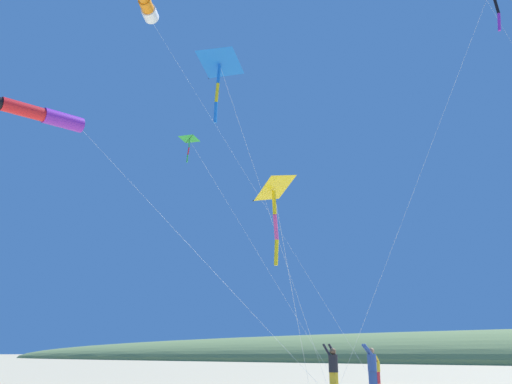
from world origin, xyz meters
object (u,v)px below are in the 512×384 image
at_px(kite_delta_yellow_midlevel, 190,141).
at_px(kite_windsock_white_trailing, 10,106).
at_px(person_child_grey_jacket, 377,368).
at_px(kite_delta_teal_far_right, 272,189).
at_px(kite_windsock_blue_topmost, 146,6).
at_px(kite_delta_long_streamer_right, 219,65).
at_px(person_child_green_jacket, 333,366).
at_px(person_adult_flyer, 372,365).

distance_m(kite_delta_yellow_midlevel, kite_windsock_white_trailing, 9.06).
height_order(person_child_grey_jacket, kite_delta_teal_far_right, kite_delta_teal_far_right).
bearing_deg(person_child_grey_jacket, kite_windsock_blue_topmost, 127.87).
distance_m(person_child_grey_jacket, kite_delta_long_streamer_right, 15.30).
relative_size(person_child_grey_jacket, kite_windsock_white_trailing, 0.10).
bearing_deg(person_child_green_jacket, kite_windsock_white_trailing, 133.30).
bearing_deg(kite_delta_long_streamer_right, person_adult_flyer, -35.82).
distance_m(kite_delta_yellow_midlevel, kite_delta_long_streamer_right, 6.31).
bearing_deg(person_adult_flyer, kite_delta_long_streamer_right, 144.18).
distance_m(person_adult_flyer, person_child_green_jacket, 1.99).
relative_size(person_child_green_jacket, kite_windsock_blue_topmost, 0.08).
distance_m(person_child_green_jacket, kite_delta_teal_far_right, 6.94).
bearing_deg(person_child_grey_jacket, person_child_green_jacket, -169.67).
relative_size(kite_delta_yellow_midlevel, kite_delta_long_streamer_right, 0.92).
bearing_deg(kite_delta_yellow_midlevel, kite_delta_teal_far_right, -121.58).
height_order(person_adult_flyer, person_child_grey_jacket, person_adult_flyer).
height_order(kite_delta_yellow_midlevel, kite_windsock_blue_topmost, kite_windsock_blue_topmost).
distance_m(person_child_grey_jacket, kite_delta_teal_far_right, 12.50).
relative_size(kite_delta_long_streamer_right, kite_windsock_white_trailing, 0.99).
bearing_deg(person_adult_flyer, kite_delta_teal_far_right, 178.95).
bearing_deg(person_child_grey_jacket, kite_windsock_white_trailing, 153.17).
height_order(person_adult_flyer, kite_delta_long_streamer_right, kite_delta_long_streamer_right).
relative_size(kite_windsock_blue_topmost, kite_delta_teal_far_right, 3.05).
distance_m(person_child_green_jacket, kite_delta_yellow_midlevel, 13.32).
xyz_separation_m(person_adult_flyer, kite_windsock_blue_topmost, (-2.46, 11.07, 18.97)).
xyz_separation_m(kite_delta_yellow_midlevel, kite_windsock_blue_topmost, (-1.29, 2.51, 8.30)).
xyz_separation_m(kite_delta_long_streamer_right, kite_delta_teal_far_right, (-1.41, -3.46, -6.19)).
bearing_deg(kite_windsock_white_trailing, kite_delta_teal_far_right, -67.95).
height_order(kite_windsock_blue_topmost, kite_windsock_white_trailing, kite_windsock_blue_topmost).
xyz_separation_m(kite_delta_long_streamer_right, kite_windsock_white_trailing, (-5.13, 5.75, -2.23)).
bearing_deg(kite_windsock_blue_topmost, person_child_green_jacket, -86.89).
bearing_deg(kite_delta_teal_far_right, kite_windsock_blue_topmost, 70.38).
height_order(kite_delta_yellow_midlevel, kite_delta_teal_far_right, kite_delta_yellow_midlevel).
bearing_deg(kite_windsock_white_trailing, kite_delta_long_streamer_right, -48.22).
distance_m(kite_delta_teal_far_right, kite_windsock_white_trailing, 10.69).
bearing_deg(kite_windsock_blue_topmost, person_adult_flyer, -77.48).
bearing_deg(kite_delta_teal_far_right, person_child_grey_jacket, 8.76).
distance_m(person_child_green_jacket, kite_windsock_blue_topmost, 21.67).
xyz_separation_m(person_adult_flyer, person_child_green_jacket, (-1.89, 0.62, -0.01)).
bearing_deg(kite_windsock_white_trailing, kite_delta_yellow_midlevel, -4.89).
relative_size(person_child_green_jacket, kite_delta_yellow_midlevel, 0.14).
bearing_deg(person_child_green_jacket, person_child_grey_jacket, 10.33).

